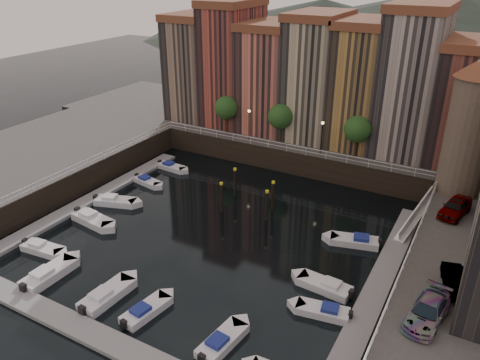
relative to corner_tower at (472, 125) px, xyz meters
The scene contains 29 objects.
ground 26.72m from the corner_tower, 144.06° to the right, with size 200.00×200.00×0.00m, color black.
quay_far 24.65m from the corner_tower, 150.10° to the left, with size 80.00×20.00×3.00m, color black.
quay_left 51.50m from the corner_tower, 161.03° to the right, with size 20.00×36.00×3.00m, color black.
dock_left 40.63m from the corner_tower, 156.82° to the right, with size 2.00×28.00×0.35m, color gray.
dock_right 18.84m from the corner_tower, 103.78° to the right, with size 2.00×28.00×0.35m, color gray.
dock_near 38.63m from the corner_tower, 122.41° to the right, with size 30.00×2.00×0.35m, color gray.
mountains 97.26m from the corner_tower, 100.84° to the left, with size 145.00×100.00×18.00m.
far_terrace 18.98m from the corner_tower, 151.66° to the left, with size 48.70×10.30×17.50m.
corner_tower is the anchor object (origin of this frame).
promenade_trees 21.95m from the corner_tower, behind, with size 21.20×3.20×5.20m.
street_lamps 21.60m from the corner_tower, behind, with size 10.36×0.36×4.18m.
railings 23.10m from the corner_tower, 154.32° to the right, with size 36.08×34.04×0.52m.
gangway 9.86m from the corner_tower, 122.80° to the right, with size 2.78×8.32×3.73m.
mooring_pilings 23.29m from the corner_tower, 154.91° to the right, with size 6.01×4.31×3.78m.
boat_left_0 42.71m from the corner_tower, 141.55° to the right, with size 4.52×2.02×1.02m.
boat_left_1 39.11m from the corner_tower, 148.67° to the right, with size 5.33×2.51×1.20m.
boat_left_2 37.90m from the corner_tower, 154.96° to the right, with size 4.97×3.11×1.12m.
boat_left_3 36.15m from the corner_tower, 163.97° to the right, with size 4.23×2.19×0.95m.
boat_left_4 35.22m from the corner_tower, behind, with size 4.27×1.81×0.97m.
boat_right_1 24.28m from the corner_tower, 107.36° to the right, with size 4.41×2.21×0.99m.
boat_right_2 22.06m from the corner_tower, 112.45° to the right, with size 4.82×2.11×1.09m.
boat_right_3 16.07m from the corner_tower, 125.42° to the right, with size 4.89×2.81×1.09m.
boat_near_0 41.53m from the corner_tower, 135.40° to the right, with size 1.94×5.26×1.21m.
boat_near_1 37.19m from the corner_tower, 128.70° to the right, with size 2.12×5.20×1.18m.
boat_near_2 34.89m from the corner_tower, 123.71° to the right, with size 2.22×4.54×1.02m.
boat_near_3 31.71m from the corner_tower, 113.07° to the right, with size 2.17×4.68×1.05m.
car_a 8.59m from the corner_tower, 86.93° to the right, with size 1.89×4.70×1.60m, color gray.
car_b 18.69m from the corner_tower, 84.63° to the right, with size 1.39×4.00×1.32m, color gray.
car_c 22.76m from the corner_tower, 88.74° to the right, with size 2.04×5.03×1.46m, color gray.
Camera 1 is at (21.47, -34.32, 24.70)m, focal length 35.00 mm.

